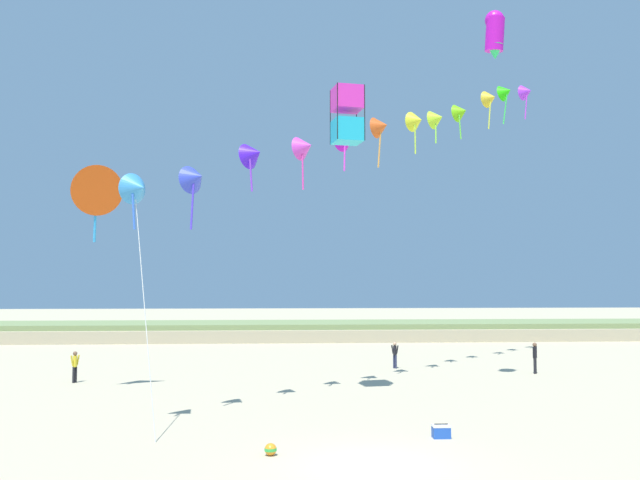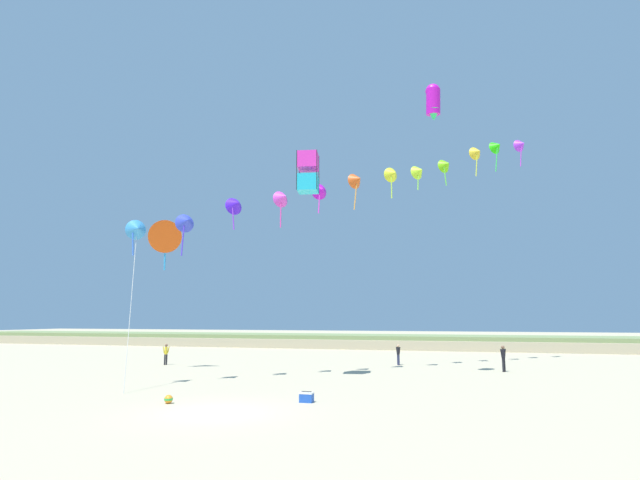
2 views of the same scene
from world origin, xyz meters
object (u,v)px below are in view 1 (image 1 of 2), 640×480
at_px(person_near_left, 75,365).
at_px(person_mid_center, 395,353).
at_px(large_kite_high_solo, 495,33).
at_px(beach_cooler, 441,431).
at_px(large_kite_low_lead, 347,115).
at_px(person_near_right, 535,356).
at_px(beach_ball, 271,449).
at_px(large_kite_mid_trail, 96,190).

relative_size(person_near_left, person_mid_center, 1.02).
bearing_deg(person_near_left, person_mid_center, 15.31).
xyz_separation_m(large_kite_high_solo, beach_cooler, (-5.35, -9.95, -17.22)).
relative_size(person_mid_center, large_kite_high_solo, 0.64).
relative_size(person_near_left, large_kite_low_lead, 0.64).
bearing_deg(large_kite_high_solo, person_near_right, 54.70).
height_order(person_near_left, beach_ball, person_near_left).
distance_m(person_near_left, large_kite_mid_trail, 9.36).
relative_size(person_near_right, large_kite_low_lead, 0.70).
relative_size(large_kite_low_lead, beach_cooler, 4.32).
height_order(person_near_left, large_kite_high_solo, large_kite_high_solo).
distance_m(person_near_left, beach_ball, 18.34).
height_order(large_kite_low_lead, large_kite_mid_trail, large_kite_low_lead).
distance_m(person_near_right, beach_cooler, 17.80).
height_order(person_near_right, person_mid_center, person_near_right).
bearing_deg(person_near_right, large_kite_mid_trail, -166.91).
xyz_separation_m(person_mid_center, beach_cooler, (-1.68, -18.13, -0.69)).
bearing_deg(person_mid_center, person_near_left, -164.69).
xyz_separation_m(beach_cooler, beach_ball, (-5.55, -1.91, -0.03)).
xyz_separation_m(person_near_right, large_kite_high_solo, (-3.76, -5.32, 16.43)).
relative_size(large_kite_low_lead, large_kite_mid_trail, 0.67).
distance_m(large_kite_low_lead, beach_ball, 15.78).
relative_size(large_kite_high_solo, beach_cooler, 4.27).
bearing_deg(beach_ball, large_kite_high_solo, 47.41).
bearing_deg(person_near_left, large_kite_high_solo, -9.30).
relative_size(person_near_left, beach_cooler, 2.76).
distance_m(person_mid_center, beach_ball, 21.32).
xyz_separation_m(person_near_left, beach_cooler, (15.64, -13.39, -0.71)).
height_order(large_kite_mid_trail, beach_cooler, large_kite_mid_trail).
height_order(person_near_left, large_kite_mid_trail, large_kite_mid_trail).
relative_size(person_near_right, beach_ball, 4.80).
xyz_separation_m(large_kite_mid_trail, beach_cooler, (13.87, -9.92, -9.22)).
relative_size(person_mid_center, large_kite_mid_trail, 0.42).
bearing_deg(person_near_right, large_kite_high_solo, -125.30).
bearing_deg(person_mid_center, person_near_right, -21.06).
bearing_deg(person_near_left, beach_ball, -56.59).
xyz_separation_m(person_near_left, beach_ball, (10.09, -15.30, -0.74)).
xyz_separation_m(person_near_right, person_mid_center, (-7.43, 2.86, -0.10)).
bearing_deg(large_kite_high_solo, person_near_left, 170.70).
relative_size(person_mid_center, beach_cooler, 2.71).
bearing_deg(beach_ball, beach_cooler, 19.00).
bearing_deg(large_kite_mid_trail, large_kite_high_solo, 0.08).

